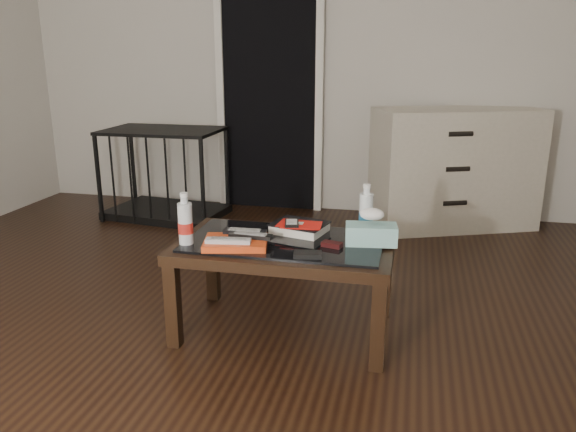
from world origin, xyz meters
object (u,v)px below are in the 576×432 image
textbook (300,228)px  water_bottle_left (185,218)px  dresser (455,169)px  tissue_box (371,234)px  water_bottle_right (366,208)px  pet_crate (166,188)px  coffee_table (285,253)px

textbook → water_bottle_left: bearing=-135.0°
dresser → tissue_box: 1.97m
water_bottle_right → dresser: bearing=73.5°
dresser → water_bottle_left: size_ratio=5.46×
pet_crate → textbook: size_ratio=3.88×
water_bottle_right → tissue_box: (0.04, -0.17, -0.07)m
coffee_table → textbook: bearing=71.6°
dresser → pet_crate: (-2.27, -0.23, -0.22)m
dresser → water_bottle_left: dresser is taller
pet_crate → textbook: 2.16m
pet_crate → dresser: bearing=13.1°
dresser → pet_crate: dresser is taller
coffee_table → dresser: 2.13m
dresser → tissue_box: dresser is taller
water_bottle_left → water_bottle_right: 0.86m
coffee_table → dresser: size_ratio=0.77×
pet_crate → textbook: pet_crate is taller
coffee_table → water_bottle_left: (-0.43, -0.15, 0.18)m
textbook → tissue_box: size_ratio=1.09×
dresser → textbook: 2.00m
textbook → pet_crate: bearing=146.6°
dresser → textbook: (-0.83, -1.82, 0.03)m
coffee_table → water_bottle_left: size_ratio=4.20×
pet_crate → tissue_box: (1.79, -1.68, 0.28)m
coffee_table → dresser: (0.87, 1.94, 0.05)m
textbook → dresser: bearing=79.9°
pet_crate → water_bottle_right: (1.75, -1.51, 0.35)m
water_bottle_left → tissue_box: (0.82, 0.18, -0.07)m
textbook → water_bottle_right: bearing=27.3°
water_bottle_left → water_bottle_right: bearing=24.1°
water_bottle_right → tissue_box: size_ratio=1.03×
water_bottle_left → water_bottle_right: size_ratio=1.00×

